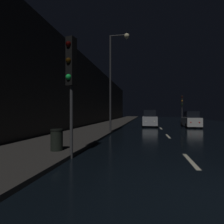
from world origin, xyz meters
name	(u,v)px	position (x,y,z in m)	size (l,w,h in m)	color
ground	(157,124)	(0.00, 24.50, -0.01)	(25.84, 84.00, 0.02)	black
sidewalk_left	(114,123)	(-6.72, 24.50, 0.07)	(4.40, 84.00, 0.15)	#33302D
building_facade_left	(92,95)	(-9.32, 21.00, 4.32)	(0.80, 63.00, 8.63)	#2D2B28
lane_centerline	(159,126)	(0.00, 19.65, 0.01)	(0.16, 37.58, 0.01)	beige
traffic_light_near_left	(71,71)	(-4.52, 2.52, 3.45)	(0.37, 0.48, 4.76)	#38383A
traffic_light_far_right	(182,103)	(4.42, 28.26, 3.38)	(0.35, 0.48, 4.67)	#38383A
streetlamp_overhead	(115,69)	(-4.21, 10.92, 5.46)	(1.70, 0.44, 8.43)	#2D2D30
trash_bin_curbside	(57,140)	(-5.45, 3.13, 0.62)	(0.55, 0.55, 0.93)	black
car_approaching_headlights	(150,119)	(-1.17, 19.11, 0.95)	(1.90, 4.12, 2.08)	#A5A8AD
car_parked_right_far	(191,120)	(3.62, 18.57, 0.88)	(1.76, 3.81, 1.92)	silver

